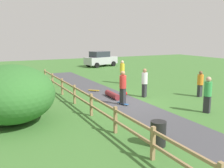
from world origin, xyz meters
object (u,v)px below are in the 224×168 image
at_px(skater_riding, 123,86).
at_px(parked_car_silver, 101,59).
at_px(skateboard_loose, 94,90).
at_px(skater_fallen, 113,95).
at_px(trash_bin, 158,134).
at_px(bystander_orange, 200,83).
at_px(bystander_white, 145,81).
at_px(bush_large, 11,93).
at_px(bystander_yellow, 122,71).
at_px(bystander_green, 208,93).

bearing_deg(skater_riding, parked_car_silver, 69.79).
bearing_deg(skateboard_loose, skater_fallen, -80.28).
height_order(trash_bin, bystander_orange, bystander_orange).
bearing_deg(bystander_white, bush_large, -170.94).
distance_m(bush_large, bystander_yellow, 11.02).
bearing_deg(bush_large, skater_riding, 1.87).
height_order(bystander_green, parked_car_silver, parked_car_silver).
height_order(skateboard_loose, bystander_white, bystander_white).
bearing_deg(bystander_white, trash_bin, -119.75).
bearing_deg(bystander_white, skater_riding, -153.28).
relative_size(bystander_yellow, bystander_orange, 1.13).
xyz_separation_m(bystander_green, bystander_yellow, (0.13, 9.20, 0.02)).
xyz_separation_m(bush_large, bystander_orange, (11.30, -0.22, -0.38)).
height_order(skateboard_loose, parked_car_silver, parked_car_silver).
bearing_deg(skater_riding, bush_large, -178.13).
distance_m(skateboard_loose, bystander_yellow, 3.97).
height_order(bush_large, parked_car_silver, bush_large).
height_order(skater_riding, bystander_white, skater_riding).
bearing_deg(bystander_yellow, bystander_white, -102.28).
height_order(bush_large, skater_fallen, bush_large).
bearing_deg(skateboard_loose, bystander_green, -66.28).
height_order(bush_large, bystander_orange, bush_large).
bearing_deg(skater_riding, bystander_yellow, 61.58).
height_order(bystander_yellow, bystander_white, bystander_yellow).
bearing_deg(parked_car_silver, skater_fallen, -111.32).
bearing_deg(bystander_orange, skateboard_loose, 140.92).
relative_size(skater_fallen, bystander_orange, 0.97).
xyz_separation_m(bystander_green, parked_car_silver, (3.40, 20.89, -0.08)).
xyz_separation_m(bystander_orange, bystander_white, (-3.24, 1.51, 0.10)).
xyz_separation_m(skater_fallen, skateboard_loose, (-0.39, 2.29, -0.11)).
distance_m(trash_bin, skater_fallen, 7.40).
bearing_deg(bystander_white, skater_fallen, 160.31).
bearing_deg(bystander_yellow, bystander_green, -90.84).
distance_m(bystander_yellow, bystander_orange, 6.75).
bearing_deg(bystander_orange, parked_car_silver, 86.53).
relative_size(bush_large, bystander_white, 2.55).
bearing_deg(bystander_yellow, bystander_orange, -71.22).
bearing_deg(skater_riding, skater_fallen, 80.47).
xyz_separation_m(bystander_green, bystander_white, (-0.93, 4.32, -0.02)).
bearing_deg(trash_bin, bush_large, 129.88).
relative_size(skateboard_loose, bystander_yellow, 0.38).
relative_size(trash_bin, bystander_orange, 0.54).
distance_m(skater_riding, skateboard_loose, 4.18).
bearing_deg(bystander_white, bystander_orange, -24.98).
height_order(skater_riding, bystander_green, skater_riding).
distance_m(trash_bin, parked_car_silver, 24.44).
distance_m(trash_bin, bystander_orange, 8.56).
bearing_deg(bystander_green, skater_riding, 133.90).
relative_size(bush_large, bystander_green, 2.52).
height_order(skater_riding, bystander_yellow, skater_riding).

